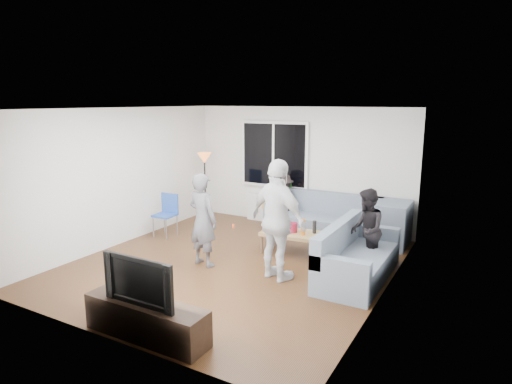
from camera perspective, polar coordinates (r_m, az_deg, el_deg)
The scene contains 31 objects.
floor at distance 7.58m, azimuth -2.91°, elevation -9.43°, with size 5.00×5.50×0.04m, color #56351C.
ceiling at distance 7.07m, azimuth -3.14°, elevation 10.94°, with size 5.00×5.50×0.04m, color white.
wall_back at distance 9.63m, azimuth 5.79°, elevation 3.24°, with size 5.00×0.04×2.60m, color silver.
wall_front at distance 5.15m, azimuth -19.69°, elevation -4.96°, with size 5.00×0.04×2.60m, color silver.
wall_left at distance 8.79m, azimuth -17.07°, elevation 1.96°, with size 0.04×5.50×2.60m, color silver.
wall_right at distance 6.27m, azimuth 16.89°, elevation -1.84°, with size 0.04×5.50×2.60m, color silver.
window_frame at distance 9.78m, azimuth 2.40°, elevation 4.90°, with size 1.62×0.06×1.47m, color white.
window_glass at distance 9.74m, azimuth 2.29°, elevation 4.87°, with size 1.50×0.02×1.35m, color black.
window_mullion at distance 9.73m, azimuth 2.26°, elevation 4.87°, with size 0.05×0.03×1.35m, color white.
radiator at distance 9.97m, azimuth 2.23°, elevation -2.22°, with size 1.30×0.12×0.62m, color silver.
potted_plant at distance 9.67m, azimuth 4.18°, elevation 0.36°, with size 0.21×0.17×0.38m, color #265F26.
vase at distance 9.94m, azimuth 1.14°, elevation 0.11°, with size 0.17×0.17×0.18m, color silver.
sofa_back_section at distance 9.09m, azimuth 8.59°, elevation -2.98°, with size 2.30×0.85×0.85m, color slate, non-canonical shape.
sofa_right_section at distance 7.03m, azimuth 13.22°, elevation -7.62°, with size 0.85×2.00×0.85m, color slate, non-canonical shape.
sofa_corner at distance 8.74m, azimuth 16.50°, elevation -3.94°, with size 0.85×0.85×0.85m, color slate.
cushion_yellow at distance 9.49m, azimuth 2.14°, elevation -1.69°, with size 0.38×0.32×0.14m, color gold.
cushion_red at distance 9.57m, azimuth 2.31°, elevation -1.59°, with size 0.36×0.30×0.13m, color maroon.
coffee_table at distance 8.02m, azimuth 4.77°, elevation -6.58°, with size 1.10×0.60×0.40m, color #9D814C.
pitcher at distance 7.93m, azimuth 4.79°, elevation -4.63°, with size 0.17×0.17×0.17m, color maroon.
side_chair at distance 9.11m, azimuth -11.77°, elevation -3.03°, with size 0.40×0.40×0.86m, color #264CA7, non-canonical shape.
floor_lamp at distance 10.11m, azimuth -6.64°, elevation 0.64°, with size 0.32×0.32×1.56m, color orange, non-canonical shape.
player_left at distance 7.33m, azimuth -6.94°, elevation -3.61°, with size 0.57×0.38×1.57m, color #4A494E.
player_right at distance 6.67m, azimuth 2.86°, elevation -3.73°, with size 1.10×0.46×1.88m, color silver.
spectator_right at distance 7.30m, azimuth 14.14°, elevation -4.85°, with size 0.66×0.51×1.36m, color black.
spectator_back at distance 9.41m, azimuth 3.58°, elevation -1.27°, with size 0.77×0.44×1.20m, color black.
tv_console at distance 5.48m, azimuth -14.08°, elevation -15.80°, with size 1.60×0.40×0.44m, color #2E2117.
television at distance 5.26m, azimuth -14.36°, elevation -10.89°, with size 1.00×0.13×0.57m, color black.
bottle_d at distance 7.78m, azimuth 6.15°, elevation -4.56°, with size 0.07×0.07×0.28m, color orange.
bottle_a at distance 8.11m, azimuth 3.43°, elevation -4.02°, with size 0.07×0.07×0.23m, color #BD3A0B.
bottle_e at distance 7.91m, azimuth 7.61°, elevation -4.52°, with size 0.07×0.07×0.23m, color black.
bottle_b at distance 7.90m, azimuth 3.86°, elevation -4.35°, with size 0.08×0.08×0.26m, color #208518.
Camera 1 is at (3.77, -5.98, 2.73)m, focal length 30.75 mm.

